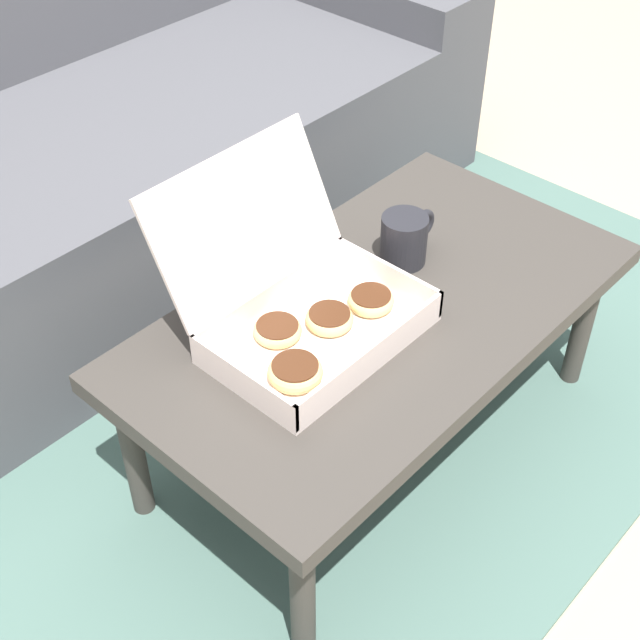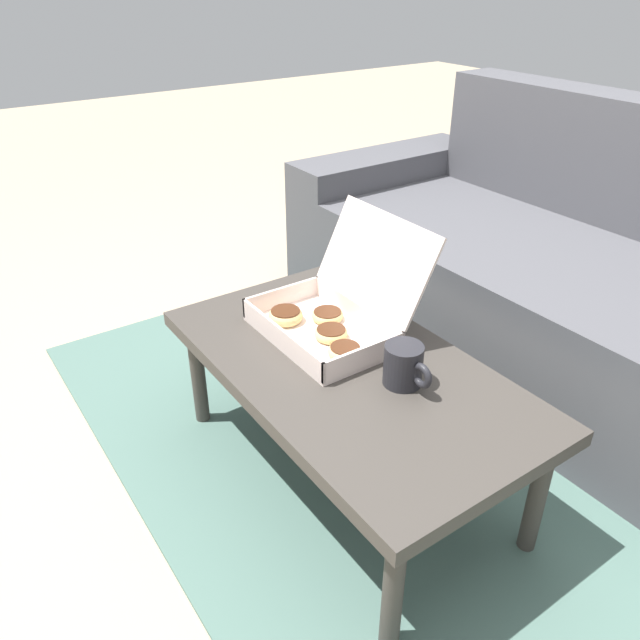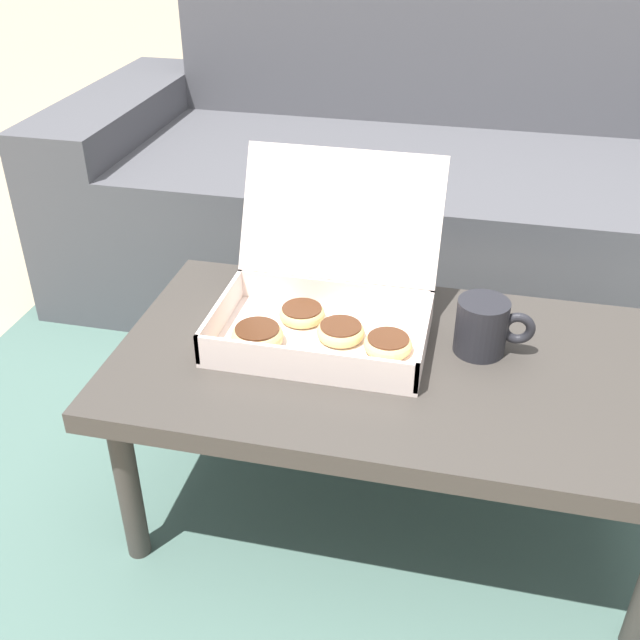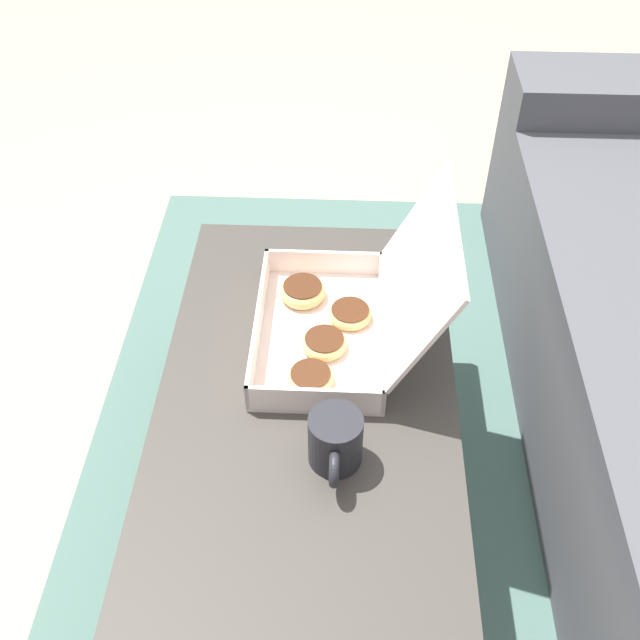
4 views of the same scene
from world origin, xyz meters
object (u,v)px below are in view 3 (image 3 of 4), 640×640
at_px(coffee_mug, 484,327).
at_px(coffee_table, 397,376).
at_px(couch, 441,197).
at_px(pastry_box, 323,305).

bearing_deg(coffee_mug, coffee_table, -158.36).
distance_m(couch, coffee_mug, 0.96).
height_order(coffee_table, coffee_mug, coffee_mug).
relative_size(coffee_table, pastry_box, 2.61).
height_order(couch, coffee_table, couch).
height_order(coffee_table, pastry_box, pastry_box).
xyz_separation_m(couch, coffee_mug, (0.15, -0.94, 0.14)).
bearing_deg(couch, coffee_table, -90.00).
xyz_separation_m(coffee_table, pastry_box, (-0.15, 0.06, 0.10)).
bearing_deg(pastry_box, couch, 80.68).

